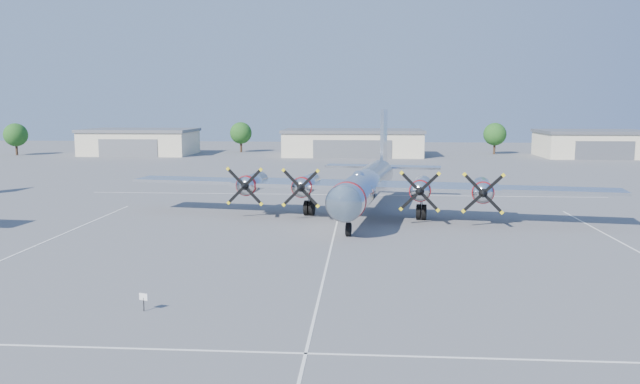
# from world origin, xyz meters

# --- Properties ---
(ground) EXTENTS (260.00, 260.00, 0.00)m
(ground) POSITION_xyz_m (0.00, 0.00, 0.00)
(ground) COLOR #555557
(ground) RESTS_ON ground
(parking_lines) EXTENTS (60.00, 50.08, 0.01)m
(parking_lines) POSITION_xyz_m (0.00, -1.75, 0.01)
(parking_lines) COLOR silver
(parking_lines) RESTS_ON ground
(hangar_west) EXTENTS (22.60, 14.60, 5.40)m
(hangar_west) POSITION_xyz_m (-45.00, 81.96, 2.71)
(hangar_west) COLOR beige
(hangar_west) RESTS_ON ground
(hangar_center) EXTENTS (28.60, 14.60, 5.40)m
(hangar_center) POSITION_xyz_m (0.00, 81.96, 2.71)
(hangar_center) COLOR beige
(hangar_center) RESTS_ON ground
(hangar_east) EXTENTS (20.60, 14.60, 5.40)m
(hangar_east) POSITION_xyz_m (48.00, 81.96, 2.71)
(hangar_east) COLOR beige
(hangar_east) RESTS_ON ground
(tree_far_west) EXTENTS (4.80, 4.80, 6.64)m
(tree_far_west) POSITION_xyz_m (-70.00, 78.00, 4.22)
(tree_far_west) COLOR #382619
(tree_far_west) RESTS_ON ground
(tree_west) EXTENTS (4.80, 4.80, 6.64)m
(tree_west) POSITION_xyz_m (-25.00, 90.00, 4.22)
(tree_west) COLOR #382619
(tree_west) RESTS_ON ground
(tree_east) EXTENTS (4.80, 4.80, 6.64)m
(tree_east) POSITION_xyz_m (30.00, 88.00, 4.22)
(tree_east) COLOR #382619
(tree_east) RESTS_ON ground
(main_bomber_b29) EXTENTS (48.71, 36.77, 9.89)m
(main_bomber_b29) POSITION_xyz_m (2.70, 12.26, 0.00)
(main_bomber_b29) COLOR silver
(main_bomber_b29) RESTS_ON ground
(info_placard) EXTENTS (0.48, 0.18, 0.94)m
(info_placard) POSITION_xyz_m (-8.73, -17.16, 0.66)
(info_placard) COLOR black
(info_placard) RESTS_ON ground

